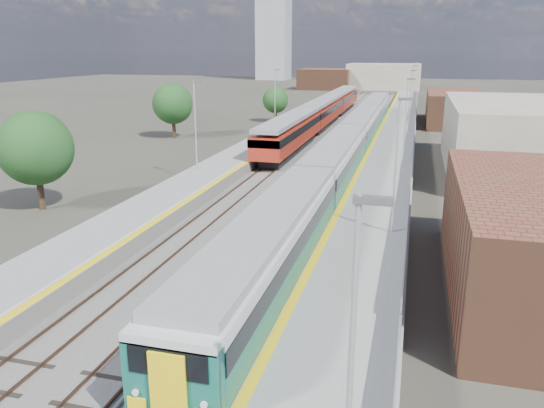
% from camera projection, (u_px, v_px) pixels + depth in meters
% --- Properties ---
extents(ground, '(320.00, 320.00, 0.00)m').
position_uv_depth(ground, '(342.00, 153.00, 57.68)').
color(ground, '#47443A').
rests_on(ground, ground).
extents(ballast_bed, '(10.50, 155.00, 0.06)m').
position_uv_depth(ballast_bed, '(325.00, 148.00, 60.55)').
color(ballast_bed, '#565451').
rests_on(ballast_bed, ground).
extents(tracks, '(8.96, 160.00, 0.17)m').
position_uv_depth(tracks, '(333.00, 145.00, 61.93)').
color(tracks, '#4C3323').
rests_on(tracks, ground).
extents(platform_right, '(4.70, 155.00, 8.52)m').
position_uv_depth(platform_right, '(393.00, 147.00, 58.52)').
color(platform_right, slate).
rests_on(platform_right, ground).
extents(platform_left, '(4.30, 155.00, 8.52)m').
position_uv_depth(platform_left, '(268.00, 141.00, 62.10)').
color(platform_left, slate).
rests_on(platform_left, ground).
extents(buildings, '(72.00, 185.50, 40.00)m').
position_uv_depth(buildings, '(321.00, 50.00, 141.29)').
color(buildings, brown).
rests_on(buildings, ground).
extents(green_train, '(2.94, 81.78, 3.23)m').
position_uv_depth(green_train, '(351.00, 140.00, 52.24)').
color(green_train, black).
rests_on(green_train, ground).
extents(red_train, '(3.07, 62.09, 3.87)m').
position_uv_depth(red_train, '(323.00, 112.00, 76.20)').
color(red_train, black).
rests_on(red_train, ground).
extents(tree_a, '(5.14, 5.14, 6.96)m').
position_uv_depth(tree_a, '(35.00, 148.00, 36.37)').
color(tree_a, '#382619').
rests_on(tree_a, ground).
extents(tree_b, '(5.05, 5.05, 6.85)m').
position_uv_depth(tree_b, '(173.00, 104.00, 66.51)').
color(tree_b, '#382619').
rests_on(tree_b, ground).
extents(tree_c, '(3.94, 3.94, 5.34)m').
position_uv_depth(tree_c, '(275.00, 100.00, 81.53)').
color(tree_c, '#382619').
rests_on(tree_c, ground).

